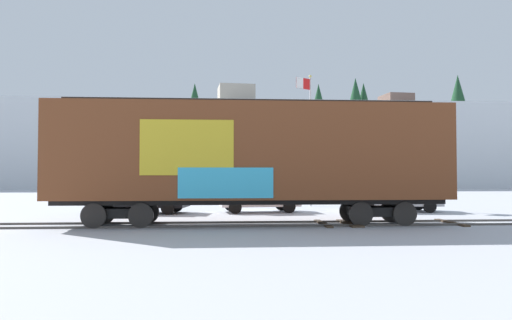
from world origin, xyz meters
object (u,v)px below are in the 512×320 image
parked_car_black (142,196)px  parked_car_silver (392,195)px  flagpole (308,125)px  parked_car_white (258,197)px  freight_car (252,154)px

parked_car_black → parked_car_silver: (13.08, 0.17, -0.01)m
flagpole → parked_car_black: (-9.41, -4.61, -4.17)m
parked_car_black → parked_car_white: size_ratio=1.12×
flagpole → freight_car: bearing=-111.8°
flagpole → parked_car_white: size_ratio=1.94×
freight_car → parked_car_silver: 10.09m
freight_car → parked_car_black: (-5.22, 5.88, -1.90)m
parked_car_white → parked_car_silver: bearing=0.0°
parked_car_white → parked_car_silver: size_ratio=0.89×
parked_car_black → parked_car_white: parked_car_black is taller
freight_car → flagpole: 11.52m
freight_car → parked_car_black: 8.09m
parked_car_black → parked_car_white: (5.93, 0.17, -0.05)m
parked_car_silver → parked_car_white: bearing=-180.0°
freight_car → parked_car_white: freight_car is taller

